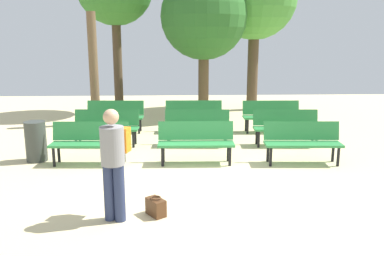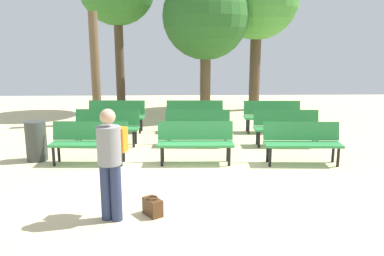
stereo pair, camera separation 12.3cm
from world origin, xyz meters
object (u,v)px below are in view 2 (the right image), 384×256
bench_r0_c2 (302,140)px  bench_r0_c0 (89,140)px  bench_r1_c0 (107,125)px  bench_r2_c2 (272,114)px  bench_r1_c2 (287,125)px  bench_r2_c1 (195,114)px  bench_r1_c1 (197,125)px  bench_r2_c0 (116,114)px  trash_bin (36,141)px  bench_r0_c1 (195,140)px  tree_2 (95,69)px  tree_3 (206,17)px  visitor_with_backpack (111,158)px  handbag (153,207)px

bench_r0_c2 → bench_r0_c0: bearing=-179.6°
bench_r1_c0 → bench_r2_c2: size_ratio=1.01×
bench_r1_c2 → bench_r2_c1: size_ratio=1.00×
bench_r0_c0 → bench_r1_c2: size_ratio=1.00×
bench_r1_c1 → bench_r1_c2: 2.20m
bench_r2_c0 → trash_bin: bench_r2_c0 is taller
bench_r0_c1 → trash_bin: bench_r0_c1 is taller
tree_2 → tree_3: bearing=22.5°
bench_r2_c0 → visitor_with_backpack: bearing=-79.0°
bench_r2_c0 → bench_r2_c1: 2.23m
bench_r2_c0 → tree_3: tree_3 is taller
tree_2 → visitor_with_backpack: tree_2 is taller
bench_r0_c0 → visitor_with_backpack: 2.94m
bench_r2_c1 → tree_2: 3.39m
bench_r1_c0 → tree_2: tree_2 is taller
trash_bin → bench_r1_c2: bearing=10.7°
bench_r0_c1 → bench_r2_c1: size_ratio=1.00×
bench_r1_c2 → visitor_with_backpack: bearing=-128.8°
bench_r0_c0 → tree_3: 6.70m
bench_r1_c0 → bench_r2_c1: same height
bench_r2_c0 → trash_bin: size_ratio=1.87×
tree_2 → handbag: bearing=-72.1°
bench_r2_c1 → bench_r2_c2: 2.20m
bench_r1_c2 → bench_r2_c1: bearing=147.2°
bench_r1_c0 → bench_r1_c2: bearing=0.7°
tree_3 → bench_r1_c2: bearing=-66.8°
bench_r0_c2 → bench_r1_c2: 1.47m
bench_r0_c0 → bench_r1_c0: (0.10, 1.50, 0.00)m
bench_r1_c0 → handbag: bench_r1_c0 is taller
bench_r2_c2 → visitor_with_backpack: bearing=-121.5°
bench_r1_c0 → tree_2: bearing=109.4°
bench_r0_c2 → bench_r1_c2: size_ratio=1.00×
bench_r0_c2 → tree_3: (-1.72, 5.59, 2.79)m
bench_r0_c2 → bench_r1_c0: same height
bench_r2_c2 → tree_3: tree_3 is taller
bench_r2_c2 → tree_2: 5.44m
bench_r0_c0 → visitor_with_backpack: (0.93, -2.76, 0.43)m
bench_r2_c0 → bench_r0_c2: bearing=-32.7°
bench_r0_c2 → tree_3: bearing=109.5°
tree_2 → bench_r1_c0: bearing=-73.7°
bench_r0_c1 → handbag: bench_r0_c1 is taller
bench_r1_c1 → trash_bin: (-3.54, -1.18, -0.07)m
bench_r1_c1 → bench_r1_c2: same height
bench_r0_c0 → tree_2: (-0.64, 4.02, 1.18)m
bench_r2_c1 → bench_r2_c2: same height
bench_r0_c1 → bench_r1_c1: same height
bench_r2_c0 → bench_r2_c1: bearing=1.0°
trash_bin → bench_r1_c1: bearing=18.5°
bench_r0_c2 → bench_r2_c2: 2.94m
bench_r2_c2 → visitor_with_backpack: visitor_with_backpack is taller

